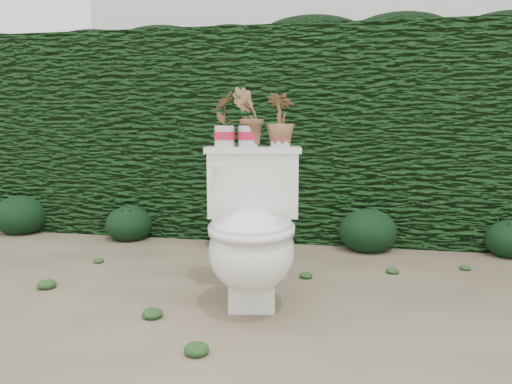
% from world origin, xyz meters
% --- Properties ---
extents(ground, '(60.00, 60.00, 0.00)m').
position_xyz_m(ground, '(0.00, 0.00, 0.00)').
color(ground, gray).
rests_on(ground, ground).
extents(hedge, '(8.00, 1.00, 1.60)m').
position_xyz_m(hedge, '(0.00, 1.60, 0.80)').
color(hedge, '#194316').
rests_on(hedge, ground).
extents(house_wall, '(8.00, 3.50, 4.00)m').
position_xyz_m(house_wall, '(0.60, 6.00, 2.00)').
color(house_wall, silver).
rests_on(house_wall, ground).
extents(toilet, '(0.57, 0.75, 0.78)m').
position_xyz_m(toilet, '(-0.15, -0.19, 0.36)').
color(toilet, white).
rests_on(toilet, ground).
extents(potted_plant_left, '(0.12, 0.16, 0.27)m').
position_xyz_m(potted_plant_left, '(-0.34, 0.02, 0.91)').
color(potted_plant_left, '#20651F').
rests_on(potted_plant_left, toilet).
extents(potted_plant_center, '(0.20, 0.18, 0.30)m').
position_xyz_m(potted_plant_center, '(-0.22, 0.04, 0.92)').
color(potted_plant_center, '#20651F').
rests_on(potted_plant_center, toilet).
extents(potted_plant_right, '(0.19, 0.19, 0.26)m').
position_xyz_m(potted_plant_right, '(-0.06, 0.07, 0.91)').
color(potted_plant_right, '#20651F').
rests_on(potted_plant_right, toilet).
extents(liriope_clump_0, '(0.43, 0.43, 0.34)m').
position_xyz_m(liriope_clump_0, '(-2.36, 1.07, 0.17)').
color(liriope_clump_0, black).
rests_on(liriope_clump_0, ground).
extents(liriope_clump_1, '(0.36, 0.36, 0.29)m').
position_xyz_m(liriope_clump_1, '(-1.39, 1.03, 0.14)').
color(liriope_clump_1, black).
rests_on(liriope_clump_1, ground).
extents(liriope_clump_2, '(0.37, 0.37, 0.29)m').
position_xyz_m(liriope_clump_2, '(-0.54, 1.00, 0.15)').
color(liriope_clump_2, black).
rests_on(liriope_clump_2, ground).
extents(liriope_clump_3, '(0.41, 0.41, 0.33)m').
position_xyz_m(liriope_clump_3, '(0.44, 1.04, 0.16)').
color(liriope_clump_3, black).
rests_on(liriope_clump_3, ground).
extents(liriope_clump_4, '(0.34, 0.34, 0.27)m').
position_xyz_m(liriope_clump_4, '(1.40, 1.07, 0.14)').
color(liriope_clump_4, black).
rests_on(liriope_clump_4, ground).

